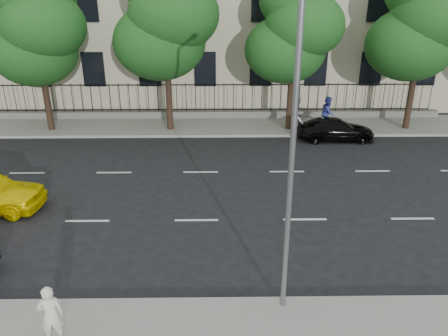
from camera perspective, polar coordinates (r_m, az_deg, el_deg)
The scene contains 12 objects.
ground at distance 14.06m, azimuth -4.08°, elevation -11.84°, with size 120.00×120.00×0.00m, color black.
far_sidewalk at distance 26.77m, azimuth -2.54°, elevation 5.51°, with size 60.00×4.00×0.15m, color gray.
lane_markings at distance 18.17m, azimuth -3.31°, elevation -3.32°, with size 49.60×4.62×0.01m, color silver, non-canonical shape.
iron_fence at distance 28.24m, azimuth -2.47°, elevation 7.64°, with size 30.00×0.50×2.20m.
street_light at distance 10.34m, azimuth 8.67°, elevation 6.67°, with size 0.25×3.32×8.05m.
tree_b at distance 26.86m, azimuth -23.16°, elevation 16.43°, with size 5.53×5.12×8.97m.
tree_c at distance 25.14m, azimuth -7.57°, elevation 18.95°, with size 5.89×5.50×9.80m.
tree_d at distance 25.38m, azimuth 9.20°, elevation 17.60°, with size 5.34×4.94×8.84m.
tree_e at distance 27.40m, azimuth 24.51°, elevation 17.07°, with size 5.71×5.31×9.46m.
black_sedan at distance 25.07m, azimuth 14.32°, elevation 4.93°, with size 1.73×4.27×1.24m, color black.
woman_near at distance 11.34m, azimuth -21.68°, elevation -17.43°, with size 0.58×0.38×1.58m, color white.
pedestrian_far at distance 26.49m, azimuth 13.41°, elevation 7.04°, with size 0.92×0.72×1.90m, color navy.
Camera 1 is at (0.81, -11.57, 7.95)m, focal length 35.00 mm.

